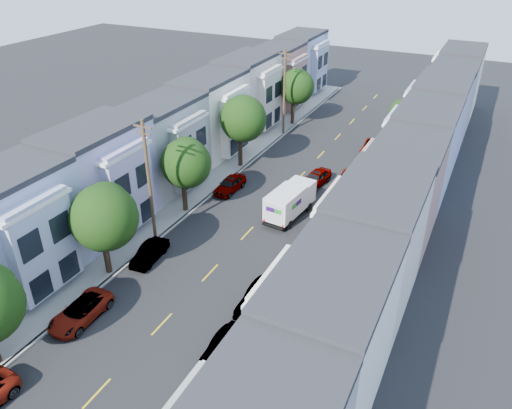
{
  "coord_description": "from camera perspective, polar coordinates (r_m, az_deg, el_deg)",
  "views": [
    {
      "loc": [
        15.96,
        -24.88,
        22.21
      ],
      "look_at": [
        0.23,
        7.17,
        2.2
      ],
      "focal_mm": 35.0,
      "sensor_mm": 36.0,
      "label": 1
    }
  ],
  "objects": [
    {
      "name": "lead_sedan",
      "position": [
        48.93,
        6.85,
        2.99
      ],
      "size": [
        2.29,
        4.63,
        1.44
      ],
      "primitive_type": "imported",
      "rotation": [
        0.0,
        0.0,
        -0.14
      ],
      "color": "black",
      "rests_on": "ground"
    },
    {
      "name": "curb_right",
      "position": [
        46.67,
        10.71,
        0.4
      ],
      "size": [
        0.3,
        70.0,
        0.15
      ],
      "primitive_type": "cube",
      "color": "gray",
      "rests_on": "ground"
    },
    {
      "name": "parked_right_b",
      "position": [
        33.5,
        0.53,
        -10.56
      ],
      "size": [
        1.85,
        4.61,
        1.51
      ],
      "primitive_type": "imported",
      "rotation": [
        0.0,
        0.0,
        -0.05
      ],
      "color": "silver",
      "rests_on": "ground"
    },
    {
      "name": "tree_b",
      "position": [
        35.6,
        -17.07,
        -1.43
      ],
      "size": [
        4.7,
        4.7,
        7.17
      ],
      "color": "black",
      "rests_on": "ground"
    },
    {
      "name": "curb_left",
      "position": [
        50.64,
        -2.48,
        3.32
      ],
      "size": [
        0.3,
        70.0,
        0.15
      ],
      "primitive_type": "cube",
      "color": "gray",
      "rests_on": "ground"
    },
    {
      "name": "parked_right_a",
      "position": [
        30.4,
        -3.61,
        -15.98
      ],
      "size": [
        1.56,
        3.97,
        1.3
      ],
      "primitive_type": "imported",
      "rotation": [
        0.0,
        0.0,
        -0.05
      ],
      "color": "#4D4D4D",
      "rests_on": "ground"
    },
    {
      "name": "townhouse_row_right",
      "position": [
        45.9,
        16.78,
        -1.04
      ],
      "size": [
        5.0,
        70.0,
        8.5
      ],
      "primitive_type": "cube",
      "color": "tan",
      "rests_on": "ground"
    },
    {
      "name": "tree_c",
      "position": [
        42.54,
        -8.13,
        4.68
      ],
      "size": [
        4.29,
        4.29,
        6.89
      ],
      "color": "black",
      "rests_on": "ground"
    },
    {
      "name": "ground",
      "position": [
        36.97,
        -5.27,
        -7.8
      ],
      "size": [
        160.0,
        160.0,
        0.0
      ],
      "primitive_type": "plane",
      "color": "black",
      "rests_on": "ground"
    },
    {
      "name": "parked_right_d",
      "position": [
        57.21,
        13.11,
        6.34
      ],
      "size": [
        2.44,
        4.79,
        1.29
      ],
      "primitive_type": "imported",
      "rotation": [
        0.0,
        0.0,
        0.06
      ],
      "color": "black",
      "rests_on": "ground"
    },
    {
      "name": "parked_left_b",
      "position": [
        34.49,
        -19.42,
        -11.5
      ],
      "size": [
        2.16,
        4.56,
        1.26
      ],
      "primitive_type": "imported",
      "rotation": [
        0.0,
        0.0,
        0.02
      ],
      "color": "black",
      "rests_on": "ground"
    },
    {
      "name": "utility_pole_near",
      "position": [
        38.84,
        -12.11,
        2.52
      ],
      "size": [
        1.6,
        0.26,
        10.0
      ],
      "color": "#42301E",
      "rests_on": "ground"
    },
    {
      "name": "parked_right_c",
      "position": [
        49.13,
        10.44,
        2.71
      ],
      "size": [
        2.14,
        4.61,
        1.28
      ],
      "primitive_type": "imported",
      "rotation": [
        0.0,
        0.0,
        -0.0
      ],
      "color": "black",
      "rests_on": "ground"
    },
    {
      "name": "tree_far_r",
      "position": [
        59.21,
        16.24,
        9.9
      ],
      "size": [
        3.1,
        3.1,
        5.3
      ],
      "color": "black",
      "rests_on": "ground"
    },
    {
      "name": "parked_left_d",
      "position": [
        47.51,
        -3.0,
        2.3
      ],
      "size": [
        1.81,
        4.38,
        1.4
      ],
      "primitive_type": "imported",
      "rotation": [
        0.0,
        0.0,
        -0.04
      ],
      "color": "#461407",
      "rests_on": "ground"
    },
    {
      "name": "centerline",
      "position": [
        48.36,
        3.84,
        1.85
      ],
      "size": [
        0.12,
        70.0,
        0.01
      ],
      "primitive_type": "cube",
      "color": "gold",
      "rests_on": "ground"
    },
    {
      "name": "sidewalk_left",
      "position": [
        51.22,
        -3.77,
        3.6
      ],
      "size": [
        2.6,
        70.0,
        0.15
      ],
      "primitive_type": "cube",
      "color": "gray",
      "rests_on": "ground"
    },
    {
      "name": "tree_d",
      "position": [
        50.68,
        -1.57,
        9.76
      ],
      "size": [
        4.7,
        4.7,
        7.67
      ],
      "color": "black",
      "rests_on": "ground"
    },
    {
      "name": "townhouse_row_left",
      "position": [
        53.09,
        -7.35,
        4.28
      ],
      "size": [
        5.0,
        70.0,
        8.5
      ],
      "primitive_type": "cube",
      "color": "tan",
      "rests_on": "ground"
    },
    {
      "name": "utility_pole_far",
      "position": [
        59.86,
        3.25,
        12.66
      ],
      "size": [
        1.6,
        0.26,
        10.0
      ],
      "color": "#42301E",
      "rests_on": "ground"
    },
    {
      "name": "sidewalk_right",
      "position": [
        46.42,
        12.24,
        0.06
      ],
      "size": [
        2.6,
        70.0,
        0.15
      ],
      "primitive_type": "cube",
      "color": "gray",
      "rests_on": "ground"
    },
    {
      "name": "tree_e",
      "position": [
        63.13,
        4.57,
        13.26
      ],
      "size": [
        4.34,
        4.34,
        7.1
      ],
      "color": "black",
      "rests_on": "ground"
    },
    {
      "name": "fedex_truck",
      "position": [
        42.98,
        3.91,
        0.42
      ],
      "size": [
        2.19,
        5.68,
        2.72
      ],
      "rotation": [
        0.0,
        0.0,
        -0.11
      ],
      "color": "silver",
      "rests_on": "ground"
    },
    {
      "name": "road_slab",
      "position": [
        48.35,
        3.84,
        1.87
      ],
      "size": [
        12.0,
        70.0,
        0.02
      ],
      "primitive_type": "cube",
      "color": "black",
      "rests_on": "ground"
    },
    {
      "name": "parked_left_c",
      "position": [
        38.6,
        -12.06,
        -5.47
      ],
      "size": [
        1.68,
        3.89,
        1.26
      ],
      "primitive_type": "imported",
      "rotation": [
        0.0,
        0.0,
        0.09
      ],
      "color": "#9096A4",
      "rests_on": "ground"
    }
  ]
}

